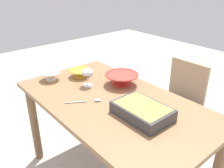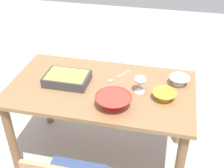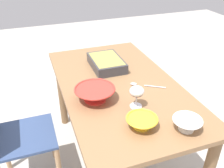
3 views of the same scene
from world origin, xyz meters
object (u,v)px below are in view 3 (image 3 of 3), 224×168
Objects in this scene: chair at (14,137)px; wine_glass at (136,93)px; dining_table at (118,97)px; serving_spoon at (141,85)px; serving_bowl at (187,123)px; casserole_dish at (106,62)px; mixing_bowl at (142,122)px; small_bowl at (95,93)px.

chair is 0.89m from wine_glass.
dining_table is 6.56× the size of serving_spoon.
casserole_dish is at bearing -168.76° from serving_bowl.
wine_glass is (0.32, 0.74, 0.38)m from chair.
mixing_bowl is at bearing -114.42° from serving_bowl.
serving_spoon is (-0.49, -0.03, -0.03)m from serving_bowl.
serving_bowl reaches higher than dining_table.
serving_spoon is (0.08, 0.13, 0.12)m from dining_table.
dining_table is at bearing 124.27° from small_bowl.
dining_table is at bearing 88.02° from chair.
small_bowl is at bearing -79.24° from serving_spoon.
dining_table is 0.31m from casserole_dish.
mixing_bowl is at bearing 54.28° from chair.
casserole_dish reaches higher than mixing_bowl.
chair is at bearing -113.23° from wine_glass.
mixing_bowl is 0.68× the size of small_bowl.
casserole_dish is (-0.27, -0.00, 0.16)m from dining_table.
small_bowl is at bearing -154.06° from mixing_bowl.
wine_glass is 0.89× the size of serving_bowl.
small_bowl is (0.17, 0.53, 0.33)m from chair.
chair is 0.65m from small_bowl.
casserole_dish is (-0.24, 0.74, 0.33)m from chair.
casserole_dish is 1.57× the size of serving_spoon.
serving_bowl reaches higher than mixing_bowl.
mixing_bowl is 0.80× the size of serving_spoon.
dining_table is 8.95× the size of serving_bowl.
serving_bowl is at bearing 30.88° from wine_glass.
chair is at bearing -96.80° from serving_spoon.
mixing_bowl is at bearing -6.00° from dining_table.
casserole_dish is (-0.56, -0.00, -0.06)m from wine_glass.
serving_spoon is (-0.06, 0.34, -0.04)m from small_bowl.
dining_table is at bearing 174.00° from mixing_bowl.
dining_table is 0.61m from serving_bowl.
wine_glass is at bearing 54.27° from small_bowl.
small_bowl is (-0.15, -0.21, -0.05)m from wine_glass.
mixing_bowl is 0.37m from small_bowl.
mixing_bowl is at bearing -24.55° from serving_spoon.
wine_glass reaches higher than serving_spoon.
casserole_dish reaches higher than dining_table.
chair is at bearing -123.30° from serving_bowl.
chair is at bearing -107.58° from small_bowl.
serving_spoon is at bearing 155.45° from mixing_bowl.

